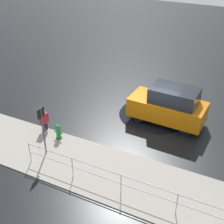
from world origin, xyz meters
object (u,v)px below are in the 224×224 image
at_px(moving_hatchback, 169,106).
at_px(fire_hydrant, 58,132).
at_px(pedestrian, 44,119).
at_px(sign_post, 42,124).

xyz_separation_m(moving_hatchback, fire_hydrant, (4.29, 3.77, -0.63)).
xyz_separation_m(moving_hatchback, pedestrian, (5.33, 3.48, -0.34)).
bearing_deg(pedestrian, moving_hatchback, -146.86).
bearing_deg(fire_hydrant, pedestrian, -15.53).
height_order(moving_hatchback, sign_post, sign_post).
height_order(fire_hydrant, pedestrian, pedestrian).
relative_size(moving_hatchback, fire_hydrant, 4.94).
bearing_deg(moving_hatchback, pedestrian, 33.14).
bearing_deg(sign_post, fire_hydrant, -84.62).
bearing_deg(moving_hatchback, sign_post, 49.79).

